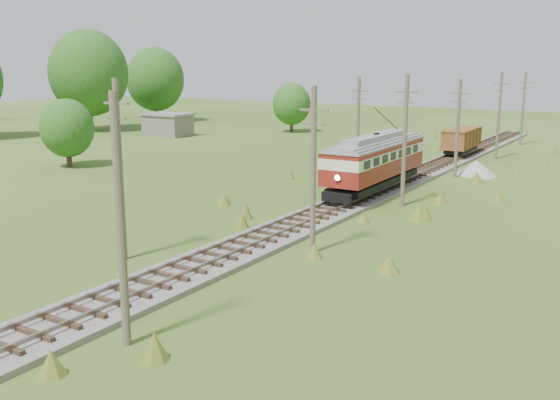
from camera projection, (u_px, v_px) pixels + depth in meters
The scene contains 17 objects.
railbed_main at pixel (377, 191), 47.48m from camera, with size 3.60×96.00×0.57m.
streetcar at pixel (376, 158), 46.60m from camera, with size 3.26×13.18×6.00m.
gondola at pixel (462, 139), 65.45m from camera, with size 2.60×7.50×2.47m.
gravel_pile at pixel (477, 168), 55.13m from camera, with size 3.60×3.82×1.31m.
utility_pole_r_1 at pixel (120, 223), 20.95m from camera, with size 0.30×0.30×8.80m.
utility_pole_r_2 at pixel (313, 169), 31.61m from camera, with size 1.60×0.30×8.60m.
utility_pole_r_3 at pixel (405, 139), 42.39m from camera, with size 1.60×0.30×9.00m.
utility_pole_r_4 at pixel (458, 128), 53.33m from camera, with size 1.60×0.30×8.40m.
utility_pole_r_5 at pixel (499, 115), 63.83m from camera, with size 1.60×0.30×8.90m.
utility_pole_r_6 at pixel (523, 108), 74.73m from camera, with size 1.60×0.30×8.70m.
utility_pole_l_a at pixel (120, 169), 30.49m from camera, with size 1.60×0.30×9.00m.
utility_pole_l_b at pixel (358, 126), 53.88m from camera, with size 1.60×0.30×8.60m.
tree_left_4 at pixel (88, 73), 90.28m from camera, with size 11.34×11.34×14.61m.
tree_left_5 at pixel (155, 79), 104.83m from camera, with size 9.66×9.66×12.44m.
tree_mid_a at pixel (292, 104), 89.33m from camera, with size 5.46×5.46×7.03m.
tree_mid_c at pixel (67, 128), 58.96m from camera, with size 5.04×5.04×6.49m.
shed at pixel (168, 124), 85.30m from camera, with size 6.40×4.40×3.10m.
Camera 1 is at (18.42, -9.37, 9.64)m, focal length 40.00 mm.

